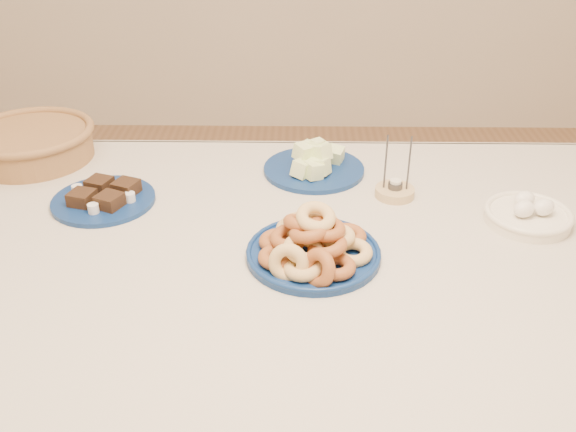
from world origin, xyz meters
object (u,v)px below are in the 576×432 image
object	(u,v)px
melon_plate	(315,164)
wicker_basket	(31,142)
donut_platter	(313,245)
egg_bowl	(528,214)
brownie_plate	(104,198)
candle_holder	(395,191)
dining_table	(288,283)

from	to	relation	value
melon_plate	wicker_basket	size ratio (longest dim) A/B	0.60
donut_platter	egg_bowl	size ratio (longest dim) A/B	1.44
wicker_basket	brownie_plate	bearing A→B (deg)	-43.74
brownie_plate	candle_holder	size ratio (longest dim) A/B	1.61
candle_holder	donut_platter	bearing A→B (deg)	-126.53
donut_platter	melon_plate	distance (m)	0.41
dining_table	egg_bowl	bearing A→B (deg)	10.55
melon_plate	brownie_plate	size ratio (longest dim) A/B	1.04
donut_platter	wicker_basket	size ratio (longest dim) A/B	0.84
dining_table	wicker_basket	size ratio (longest dim) A/B	3.83
melon_plate	brownie_plate	bearing A→B (deg)	-161.40
donut_platter	brownie_plate	distance (m)	0.55
melon_plate	egg_bowl	distance (m)	0.54
wicker_basket	egg_bowl	xyz separation A→B (m)	(1.26, -0.33, -0.03)
brownie_plate	donut_platter	bearing A→B (deg)	-25.08
melon_plate	dining_table	bearing A→B (deg)	-100.26
dining_table	brownie_plate	bearing A→B (deg)	158.32
dining_table	melon_plate	bearing A→B (deg)	79.74
donut_platter	candle_holder	bearing A→B (deg)	53.47
donut_platter	wicker_basket	distance (m)	0.90
donut_platter	candle_holder	xyz separation A→B (m)	(0.21, 0.28, -0.02)
wicker_basket	donut_platter	bearing A→B (deg)	-32.41
brownie_plate	candle_holder	distance (m)	0.71
dining_table	wicker_basket	bearing A→B (deg)	148.94
wicker_basket	candle_holder	bearing A→B (deg)	-11.92
brownie_plate	egg_bowl	bearing A→B (deg)	-4.40
brownie_plate	egg_bowl	distance (m)	1.00
dining_table	donut_platter	xyz separation A→B (m)	(0.05, -0.06, 0.14)
donut_platter	candle_holder	world-z (taller)	candle_holder
dining_table	donut_platter	world-z (taller)	donut_platter
dining_table	donut_platter	distance (m)	0.16
candle_holder	egg_bowl	xyz separation A→B (m)	(0.29, -0.12, 0.01)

